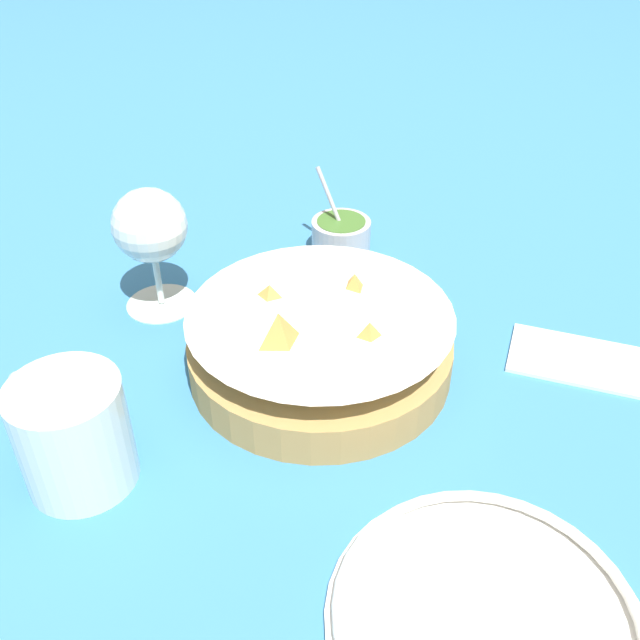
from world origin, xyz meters
The scene contains 7 objects.
ground_plane centered at (0.00, 0.00, 0.00)m, with size 4.00×4.00×0.00m, color teal.
food_basket centered at (-0.02, 0.02, 0.03)m, with size 0.25×0.25×0.10m.
sauce_cup centered at (0.09, -0.16, 0.02)m, with size 0.07×0.07×0.10m.
wine_glass centered at (0.18, 0.04, 0.09)m, with size 0.08×0.08×0.13m.
beer_mug centered at (0.05, 0.24, 0.04)m, with size 0.12×0.09×0.09m.
side_plate centered at (-0.26, 0.16, 0.01)m, with size 0.21×0.21×0.01m.
napkin centered at (-0.21, -0.14, 0.00)m, with size 0.14×0.11×0.01m.
Camera 1 is at (-0.34, 0.44, 0.44)m, focal length 40.00 mm.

